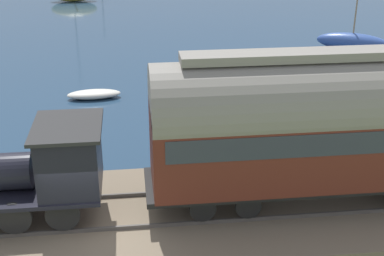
{
  "coord_description": "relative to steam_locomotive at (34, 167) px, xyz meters",
  "views": [
    {
      "loc": [
        -12.92,
        -1.33,
        9.13
      ],
      "look_at": [
        4.21,
        -3.38,
        1.64
      ],
      "focal_mm": 50.0,
      "sensor_mm": 36.0,
      "label": 1
    }
  ],
  "objects": [
    {
      "name": "sailboat_blue",
      "position": [
        18.42,
        -17.03,
        -1.55
      ],
      "size": [
        3.32,
        4.56,
        7.17
      ],
      "rotation": [
        0.0,
        0.0,
        -0.51
      ],
      "color": "#335199",
      "rests_on": "harbor_water"
    },
    {
      "name": "steam_locomotive",
      "position": [
        0.0,
        0.0,
        0.0
      ],
      "size": [
        2.39,
        5.3,
        3.05
      ],
      "color": "black",
      "rests_on": "rail_embankment"
    },
    {
      "name": "rowboat_near_shore",
      "position": [
        11.39,
        -0.97,
        -1.95
      ],
      "size": [
        1.12,
        2.64,
        0.42
      ],
      "rotation": [
        0.0,
        0.0,
        0.04
      ],
      "color": "beige",
      "rests_on": "harbor_water"
    },
    {
      "name": "rowboat_far_out",
      "position": [
        10.27,
        -12.31,
        -1.91
      ],
      "size": [
        2.19,
        2.37,
        0.49
      ],
      "rotation": [
        0.0,
        0.0,
        0.71
      ],
      "color": "beige",
      "rests_on": "harbor_water"
    },
    {
      "name": "rail_embankment",
      "position": [
        0.0,
        -1.5,
        -1.91
      ],
      "size": [
        5.49,
        56.0,
        0.62
      ],
      "color": "#756651",
      "rests_on": "ground"
    },
    {
      "name": "ground_plane",
      "position": [
        -0.8,
        -1.5,
        -2.16
      ],
      "size": [
        200.0,
        200.0,
        0.0
      ],
      "primitive_type": "plane",
      "color": "#607542"
    },
    {
      "name": "passenger_coach",
      "position": [
        0.0,
        -8.35,
        0.97
      ],
      "size": [
        2.56,
        10.53,
        4.64
      ],
      "color": "black",
      "rests_on": "rail_embankment"
    }
  ]
}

